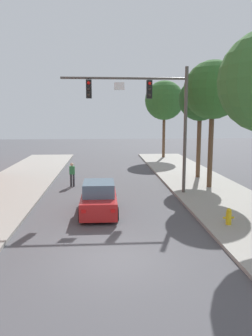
{
  "coord_description": "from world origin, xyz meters",
  "views": [
    {
      "loc": [
        -0.29,
        -10.58,
        4.77
      ],
      "look_at": [
        0.9,
        7.09,
        2.0
      ],
      "focal_mm": 35.39,
      "sensor_mm": 36.0,
      "label": 1
    }
  ],
  "objects_px": {
    "car_lead_red": "(99,199)",
    "street_tree_third": "(200,100)",
    "street_tree_second": "(213,90)",
    "street_tree_farthest": "(164,101)",
    "pedestrian_crossing_road": "(72,173)",
    "traffic_signal_mast": "(150,106)",
    "fire_hydrant": "(229,216)"
  },
  "relations": [
    {
      "from": "traffic_signal_mast",
      "to": "car_lead_red",
      "type": "distance_m",
      "value": 6.62
    },
    {
      "from": "traffic_signal_mast",
      "to": "pedestrian_crossing_road",
      "type": "relative_size",
      "value": 4.57
    },
    {
      "from": "car_lead_red",
      "to": "fire_hydrant",
      "type": "xyz_separation_m",
      "value": [
        5.61,
        -2.63,
        -0.22
      ]
    },
    {
      "from": "fire_hydrant",
      "to": "street_tree_third",
      "type": "bearing_deg",
      "value": 80.62
    },
    {
      "from": "pedestrian_crossing_road",
      "to": "traffic_signal_mast",
      "type": "bearing_deg",
      "value": -29.67
    },
    {
      "from": "car_lead_red",
      "to": "street_tree_farthest",
      "type": "bearing_deg",
      "value": 71.52
    },
    {
      "from": "pedestrian_crossing_road",
      "to": "street_tree_farthest",
      "type": "relative_size",
      "value": 0.19
    },
    {
      "from": "street_tree_second",
      "to": "fire_hydrant",
      "type": "bearing_deg",
      "value": -101.81
    },
    {
      "from": "pedestrian_crossing_road",
      "to": "street_tree_farthest",
      "type": "height_order",
      "value": "street_tree_farthest"
    },
    {
      "from": "street_tree_farthest",
      "to": "traffic_signal_mast",
      "type": "bearing_deg",
      "value": -102.98
    },
    {
      "from": "street_tree_second",
      "to": "street_tree_third",
      "type": "bearing_deg",
      "value": 85.95
    },
    {
      "from": "traffic_signal_mast",
      "to": "pedestrian_crossing_road",
      "type": "distance_m",
      "value": 7.22
    },
    {
      "from": "fire_hydrant",
      "to": "car_lead_red",
      "type": "bearing_deg",
      "value": 154.89
    },
    {
      "from": "car_lead_red",
      "to": "street_tree_third",
      "type": "distance_m",
      "value": 12.5
    },
    {
      "from": "fire_hydrant",
      "to": "street_tree_farthest",
      "type": "relative_size",
      "value": 0.08
    },
    {
      "from": "car_lead_red",
      "to": "traffic_signal_mast",
      "type": "bearing_deg",
      "value": 50.07
    },
    {
      "from": "car_lead_red",
      "to": "street_tree_third",
      "type": "height_order",
      "value": "street_tree_third"
    },
    {
      "from": "street_tree_third",
      "to": "street_tree_farthest",
      "type": "bearing_deg",
      "value": 91.8
    },
    {
      "from": "street_tree_third",
      "to": "pedestrian_crossing_road",
      "type": "bearing_deg",
      "value": -167.17
    },
    {
      "from": "street_tree_second",
      "to": "street_tree_farthest",
      "type": "relative_size",
      "value": 0.95
    },
    {
      "from": "traffic_signal_mast",
      "to": "street_tree_third",
      "type": "bearing_deg",
      "value": 48.09
    },
    {
      "from": "pedestrian_crossing_road",
      "to": "fire_hydrant",
      "type": "distance_m",
      "value": 11.77
    },
    {
      "from": "street_tree_farthest",
      "to": "street_tree_second",
      "type": "bearing_deg",
      "value": -89.49
    },
    {
      "from": "pedestrian_crossing_road",
      "to": "street_tree_third",
      "type": "height_order",
      "value": "street_tree_third"
    },
    {
      "from": "traffic_signal_mast",
      "to": "street_tree_farthest",
      "type": "relative_size",
      "value": 0.88
    },
    {
      "from": "car_lead_red",
      "to": "street_tree_farthest",
      "type": "height_order",
      "value": "street_tree_farthest"
    },
    {
      "from": "traffic_signal_mast",
      "to": "fire_hydrant",
      "type": "height_order",
      "value": "traffic_signal_mast"
    },
    {
      "from": "traffic_signal_mast",
      "to": "car_lead_red",
      "type": "relative_size",
      "value": 1.77
    },
    {
      "from": "street_tree_third",
      "to": "street_tree_farthest",
      "type": "distance_m",
      "value": 12.59
    },
    {
      "from": "street_tree_second",
      "to": "street_tree_farthest",
      "type": "bearing_deg",
      "value": 90.51
    },
    {
      "from": "traffic_signal_mast",
      "to": "street_tree_second",
      "type": "distance_m",
      "value": 4.52
    },
    {
      "from": "pedestrian_crossing_road",
      "to": "fire_hydrant",
      "type": "relative_size",
      "value": 2.28
    }
  ]
}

